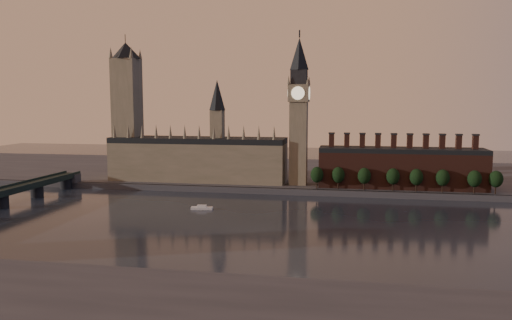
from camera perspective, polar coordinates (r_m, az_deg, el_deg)
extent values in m
plane|color=black|center=(250.30, 0.05, -7.64)|extent=(900.00, 900.00, 0.00)
cube|color=#4A494E|center=(336.88, 2.80, -3.61)|extent=(900.00, 4.00, 4.00)
cube|color=#4A494E|center=(425.17, 4.40, -1.51)|extent=(900.00, 180.00, 4.00)
cube|color=gray|center=(372.55, -6.63, -0.19)|extent=(130.00, 30.00, 28.00)
cube|color=black|center=(371.03, -6.66, 2.27)|extent=(130.00, 30.00, 4.00)
cube|color=gray|center=(366.32, -4.44, 3.81)|extent=(9.00, 9.00, 24.00)
cone|color=black|center=(365.96, -4.47, 7.41)|extent=(12.00, 12.00, 22.00)
cone|color=gray|center=(379.35, -15.87, 3.22)|extent=(2.60, 2.60, 10.00)
cone|color=gray|center=(374.74, -14.40, 3.22)|extent=(2.60, 2.60, 10.00)
cone|color=gray|center=(370.38, -12.89, 3.23)|extent=(2.60, 2.60, 10.00)
cone|color=gray|center=(366.28, -11.34, 3.23)|extent=(2.60, 2.60, 10.00)
cone|color=gray|center=(362.46, -9.77, 3.23)|extent=(2.60, 2.60, 10.00)
cone|color=gray|center=(358.91, -8.15, 3.22)|extent=(2.60, 2.60, 10.00)
cone|color=gray|center=(355.65, -6.51, 3.22)|extent=(2.60, 2.60, 10.00)
cone|color=gray|center=(352.69, -4.84, 3.21)|extent=(2.60, 2.60, 10.00)
cone|color=gray|center=(350.03, -3.14, 3.20)|extent=(2.60, 2.60, 10.00)
cone|color=gray|center=(347.69, -1.42, 3.18)|extent=(2.60, 2.60, 10.00)
cone|color=gray|center=(345.66, 0.32, 3.17)|extent=(2.60, 2.60, 10.00)
cone|color=gray|center=(343.95, 2.08, 3.15)|extent=(2.60, 2.60, 10.00)
cube|color=gray|center=(389.91, -14.47, 4.52)|extent=(18.00, 18.00, 90.00)
cone|color=black|center=(391.65, -14.69, 11.99)|extent=(24.00, 24.00, 12.00)
cylinder|color=#232326|center=(392.29, -14.71, 12.87)|extent=(0.50, 0.50, 12.00)
cone|color=gray|center=(387.71, -16.28, 11.71)|extent=(3.00, 3.00, 8.00)
cone|color=gray|center=(380.90, -14.08, 11.87)|extent=(3.00, 3.00, 8.00)
cone|color=gray|center=(402.05, -15.24, 11.54)|extent=(3.00, 3.00, 8.00)
cone|color=gray|center=(395.48, -13.11, 11.69)|extent=(3.00, 3.00, 8.00)
cube|color=gray|center=(351.51, 4.87, 1.89)|extent=(12.00, 12.00, 58.00)
cube|color=gray|center=(350.44, 4.93, 7.60)|extent=(14.00, 14.00, 12.00)
cube|color=#232326|center=(350.82, 4.95, 9.40)|extent=(11.00, 11.00, 10.00)
cone|color=black|center=(352.00, 4.97, 12.00)|extent=(13.00, 13.00, 22.00)
cylinder|color=#232326|center=(353.55, 4.99, 14.18)|extent=(1.00, 1.00, 5.00)
cylinder|color=beige|center=(343.27, 4.81, 7.63)|extent=(9.00, 0.50, 9.00)
cylinder|color=beige|center=(357.60, 5.04, 7.58)|extent=(9.00, 0.50, 9.00)
cylinder|color=beige|center=(351.20, 3.75, 7.61)|extent=(0.50, 9.00, 9.00)
cylinder|color=beige|center=(349.82, 6.11, 7.59)|extent=(0.50, 9.00, 9.00)
cone|color=gray|center=(344.96, 3.75, 9.13)|extent=(2.00, 2.00, 6.00)
cone|color=gray|center=(343.69, 5.93, 9.12)|extent=(2.00, 2.00, 6.00)
cone|color=gray|center=(357.86, 3.99, 9.03)|extent=(2.00, 2.00, 6.00)
cone|color=gray|center=(356.64, 6.10, 9.02)|extent=(2.00, 2.00, 6.00)
cube|color=#4C261D|center=(353.58, 16.21, -1.09)|extent=(110.00, 25.00, 24.00)
cube|color=black|center=(352.11, 16.28, 1.09)|extent=(110.00, 25.00, 3.00)
cube|color=#4C261D|center=(349.87, 8.63, 2.23)|extent=(3.50, 3.50, 9.00)
cube|color=#232326|center=(349.54, 8.65, 3.05)|extent=(4.20, 4.20, 1.00)
cube|color=#4C261D|center=(349.72, 10.34, 2.20)|extent=(3.50, 3.50, 9.00)
cube|color=#232326|center=(349.38, 10.36, 3.01)|extent=(4.20, 4.20, 1.00)
cube|color=#4C261D|center=(349.87, 12.05, 2.16)|extent=(3.50, 3.50, 9.00)
cube|color=#232326|center=(349.54, 12.07, 2.98)|extent=(4.20, 4.20, 1.00)
cube|color=#4C261D|center=(350.34, 13.76, 2.12)|extent=(3.50, 3.50, 9.00)
cube|color=#232326|center=(350.00, 13.79, 2.94)|extent=(4.20, 4.20, 1.00)
cube|color=#4C261D|center=(351.11, 15.47, 2.08)|extent=(3.50, 3.50, 9.00)
cube|color=#232326|center=(350.78, 15.49, 2.90)|extent=(4.20, 4.20, 1.00)
cube|color=#4C261D|center=(352.20, 17.16, 2.04)|extent=(3.50, 3.50, 9.00)
cube|color=#232326|center=(351.87, 17.19, 2.85)|extent=(4.20, 4.20, 1.00)
cube|color=#4C261D|center=(353.59, 18.84, 2.00)|extent=(3.50, 3.50, 9.00)
cube|color=#232326|center=(353.26, 18.87, 2.81)|extent=(4.20, 4.20, 1.00)
cube|color=#4C261D|center=(355.28, 20.51, 1.96)|extent=(3.50, 3.50, 9.00)
cube|color=#232326|center=(354.95, 20.54, 2.76)|extent=(4.20, 4.20, 1.00)
cube|color=#4C261D|center=(357.27, 22.16, 1.91)|extent=(3.50, 3.50, 9.00)
cube|color=#232326|center=(356.94, 22.19, 2.71)|extent=(4.20, 4.20, 1.00)
cube|color=#4C261D|center=(359.55, 23.79, 1.86)|extent=(3.50, 3.50, 9.00)
cube|color=#232326|center=(359.22, 23.82, 2.66)|extent=(4.20, 4.20, 1.00)
cylinder|color=black|center=(337.60, 6.97, -2.77)|extent=(0.80, 0.80, 6.00)
ellipsoid|color=black|center=(336.62, 6.99, -1.68)|extent=(8.60, 8.60, 10.75)
cylinder|color=black|center=(338.63, 9.36, -2.78)|extent=(0.80, 0.80, 6.00)
ellipsoid|color=black|center=(337.65, 9.38, -1.69)|extent=(8.60, 8.60, 10.75)
cylinder|color=black|center=(337.78, 12.25, -2.87)|extent=(0.80, 0.80, 6.00)
ellipsoid|color=black|center=(336.79, 12.27, -1.78)|extent=(8.60, 8.60, 10.75)
cylinder|color=black|center=(339.67, 15.35, -2.90)|extent=(0.80, 0.80, 6.00)
ellipsoid|color=black|center=(338.69, 15.39, -1.82)|extent=(8.60, 8.60, 10.75)
cylinder|color=black|center=(341.02, 17.82, -2.94)|extent=(0.80, 0.80, 6.00)
ellipsoid|color=black|center=(340.05, 17.86, -1.86)|extent=(8.60, 8.60, 10.75)
cylinder|color=black|center=(343.63, 20.52, -2.98)|extent=(0.80, 0.80, 6.00)
ellipsoid|color=black|center=(342.67, 20.57, -1.90)|extent=(8.60, 8.60, 10.75)
cylinder|color=black|center=(346.49, 23.65, -3.04)|extent=(0.80, 0.80, 6.00)
ellipsoid|color=black|center=(345.53, 23.70, -1.97)|extent=(8.60, 8.60, 10.75)
cylinder|color=black|center=(350.72, 25.69, -3.02)|extent=(0.80, 0.80, 6.00)
ellipsoid|color=black|center=(349.78, 25.74, -1.97)|extent=(8.60, 8.60, 10.75)
cube|color=#4A494E|center=(387.85, -20.55, -1.93)|extent=(14.00, 8.00, 6.00)
cylinder|color=#232326|center=(328.80, -27.07, -4.25)|extent=(8.00, 8.00, 7.75)
cylinder|color=#232326|center=(355.89, -23.75, -3.31)|extent=(8.00, 8.00, 7.75)
cylinder|color=#232326|center=(384.08, -20.91, -2.50)|extent=(8.00, 8.00, 7.75)
cube|color=silver|center=(291.74, -6.21, -5.49)|extent=(12.96, 5.30, 1.44)
cube|color=silver|center=(291.48, -6.21, -5.25)|extent=(5.71, 3.41, 1.08)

